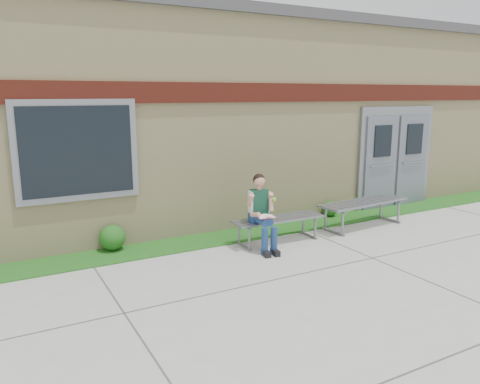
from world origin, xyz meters
TOP-DOWN VIEW (x-y plane):
  - ground at (0.00, 0.00)m, footprint 80.00×80.00m
  - grass_strip at (0.00, 2.60)m, footprint 16.00×0.80m
  - school_building at (-0.00, 5.99)m, footprint 16.20×6.22m
  - bench_left at (0.14, 1.95)m, footprint 1.70×0.51m
  - bench_right at (2.14, 1.95)m, footprint 2.03×0.73m
  - girl at (-0.31, 1.76)m, footprint 0.45×0.78m
  - shrub_mid at (-2.56, 2.85)m, footprint 0.43×0.43m
  - shrub_east at (2.06, 2.85)m, footprint 0.32×0.32m

SIDE VIEW (x-z plane):
  - ground at x=0.00m, z-range 0.00..0.00m
  - grass_strip at x=0.00m, z-range 0.00..0.02m
  - shrub_east at x=2.06m, z-range 0.02..0.34m
  - shrub_mid at x=-2.56m, z-range 0.02..0.45m
  - bench_left at x=0.14m, z-range 0.12..0.56m
  - bench_right at x=2.14m, z-range 0.14..0.66m
  - girl at x=-0.31m, z-range 0.03..1.30m
  - school_building at x=0.00m, z-range 0.00..4.20m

